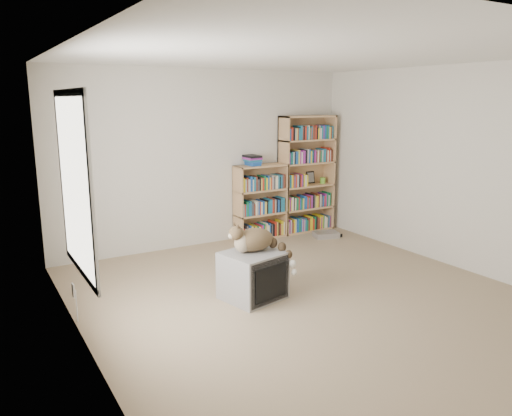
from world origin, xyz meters
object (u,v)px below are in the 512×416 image
bookcase_tall (306,177)px  dvd_player (326,234)px  bookcase_short (260,205)px  crt_tv (253,275)px  cat (259,243)px

bookcase_tall → dvd_player: 0.97m
bookcase_tall → dvd_player: size_ratio=5.05×
bookcase_short → bookcase_tall: bearing=0.0°
crt_tv → cat: (0.09, -0.00, 0.35)m
cat → dvd_player: cat is taller
crt_tv → cat: bearing=-13.0°
cat → crt_tv: bearing=-179.8°
bookcase_short → dvd_player: bearing=-30.0°
cat → bookcase_short: size_ratio=0.58×
cat → bookcase_tall: size_ratio=0.35×
crt_tv → bookcase_tall: 3.01m
bookcase_short → dvd_player: (0.88, -0.51, -0.47)m
bookcase_tall → bookcase_short: size_ratio=1.63×
cat → bookcase_short: bookcase_short is taller
crt_tv → bookcase_short: bookcase_short is taller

